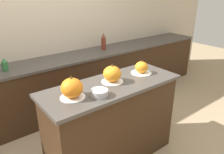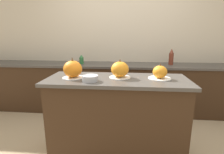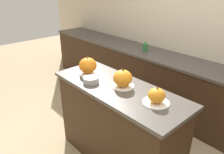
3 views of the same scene
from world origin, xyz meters
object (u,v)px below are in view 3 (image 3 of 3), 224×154
at_px(pumpkin_cake_right, 157,96).
at_px(bottle_short, 145,46).
at_px(pumpkin_cake_left, 88,66).
at_px(mixing_bowl, 91,80).
at_px(pumpkin_cake_center, 123,79).

relative_size(pumpkin_cake_right, bottle_short, 1.42).
bearing_deg(bottle_short, pumpkin_cake_left, -78.81).
height_order(pumpkin_cake_right, mixing_bowl, pumpkin_cake_right).
xyz_separation_m(pumpkin_cake_center, bottle_short, (-0.76, 1.25, -0.08)).
distance_m(pumpkin_cake_center, mixing_bowl, 0.34).
distance_m(pumpkin_cake_left, pumpkin_cake_center, 0.50).
bearing_deg(pumpkin_cake_left, pumpkin_cake_center, 6.86).
relative_size(pumpkin_cake_left, bottle_short, 1.36).
relative_size(pumpkin_cake_center, mixing_bowl, 1.41).
bearing_deg(bottle_short, pumpkin_cake_right, -46.90).
height_order(pumpkin_cake_right, bottle_short, pumpkin_cake_right).
xyz_separation_m(pumpkin_cake_left, pumpkin_cake_center, (0.50, 0.06, -0.01)).
xyz_separation_m(pumpkin_cake_center, mixing_bowl, (-0.29, -0.18, -0.06)).
bearing_deg(pumpkin_cake_right, pumpkin_cake_left, -176.73).
distance_m(pumpkin_cake_center, bottle_short, 1.46).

